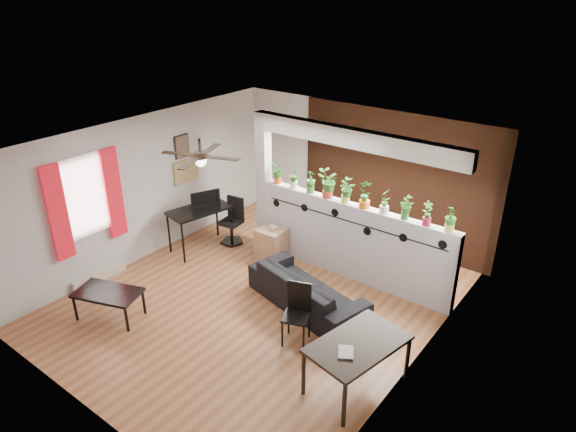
{
  "coord_description": "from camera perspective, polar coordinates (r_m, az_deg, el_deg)",
  "views": [
    {
      "loc": [
        4.53,
        -5.23,
        4.72
      ],
      "look_at": [
        0.12,
        0.6,
        1.29
      ],
      "focal_mm": 32.0,
      "sensor_mm": 36.0,
      "label": 1
    }
  ],
  "objects": [
    {
      "name": "office_chair",
      "position": [
        9.93,
        -6.15,
        -0.85
      ],
      "size": [
        0.47,
        0.47,
        0.89
      ],
      "color": "black",
      "rests_on": "ground"
    },
    {
      "name": "potted_plant_4",
      "position": [
        8.39,
        6.45,
        2.86
      ],
      "size": [
        0.23,
        0.21,
        0.4
      ],
      "color": "#DBDB4D",
      "rests_on": "partition_wall"
    },
    {
      "name": "potted_plant_8",
      "position": [
        7.84,
        15.25,
        0.37
      ],
      "size": [
        0.24,
        0.24,
        0.38
      ],
      "color": "#B21C3D",
      "rests_on": "partition_wall"
    },
    {
      "name": "partition_wall",
      "position": [
        8.69,
        7.16,
        -2.83
      ],
      "size": [
        3.6,
        0.18,
        1.35
      ],
      "primitive_type": "cube",
      "color": "#BCBCC1",
      "rests_on": "ground"
    },
    {
      "name": "potted_plant_3",
      "position": [
        8.55,
        4.45,
        3.65
      ],
      "size": [
        0.32,
        0.32,
        0.48
      ],
      "color": "red",
      "rests_on": "partition_wall"
    },
    {
      "name": "pier_column",
      "position": [
        9.42,
        -2.69,
        3.81
      ],
      "size": [
        0.22,
        0.2,
        2.6
      ],
      "primitive_type": "cube",
      "color": "#BCBCC1",
      "rests_on": "ground"
    },
    {
      "name": "potted_plant_1",
      "position": [
        8.93,
        0.65,
        4.38
      ],
      "size": [
        0.19,
        0.22,
        0.38
      ],
      "color": "white",
      "rests_on": "partition_wall"
    },
    {
      "name": "folding_chair",
      "position": [
        7.26,
        1.09,
        -10.11
      ],
      "size": [
        0.47,
        0.47,
        0.9
      ],
      "color": "black",
      "rests_on": "ground"
    },
    {
      "name": "framed_art",
      "position": [
        9.81,
        -11.71,
        7.59
      ],
      "size": [
        0.03,
        0.34,
        0.44
      ],
      "color": "#8C7259",
      "rests_on": "room_shell"
    },
    {
      "name": "monitor",
      "position": [
        9.66,
        -9.24,
        1.57
      ],
      "size": [
        0.31,
        0.17,
        0.18
      ],
      "primitive_type": "imported",
      "rotation": [
        0.0,
        0.0,
        1.16
      ],
      "color": "black",
      "rests_on": "computer_desk"
    },
    {
      "name": "room_shell",
      "position": [
        7.71,
        -3.42,
        -1.24
      ],
      "size": [
        6.3,
        7.1,
        2.9
      ],
      "color": "brown",
      "rests_on": "ground"
    },
    {
      "name": "dining_table",
      "position": [
        6.52,
        7.76,
        -14.26
      ],
      "size": [
        1.0,
        1.38,
        0.68
      ],
      "color": "black",
      "rests_on": "ground"
    },
    {
      "name": "book",
      "position": [
        6.3,
        5.58,
        -14.76
      ],
      "size": [
        0.28,
        0.3,
        0.02
      ],
      "primitive_type": "imported",
      "rotation": [
        0.0,
        0.0,
        0.53
      ],
      "color": "gray",
      "rests_on": "dining_table"
    },
    {
      "name": "coffee_table",
      "position": [
        8.21,
        -19.38,
        -8.22
      ],
      "size": [
        1.09,
        0.83,
        0.45
      ],
      "color": "black",
      "rests_on": "ground"
    },
    {
      "name": "potted_plant_7",
      "position": [
        7.97,
        12.93,
        0.94
      ],
      "size": [
        0.22,
        0.21,
        0.36
      ],
      "color": "#2E7F31",
      "rests_on": "partition_wall"
    },
    {
      "name": "cup",
      "position": [
        9.16,
        -1.64,
        -1.29
      ],
      "size": [
        0.17,
        0.17,
        0.11
      ],
      "primitive_type": "imported",
      "rotation": [
        0.0,
        0.0,
        -0.27
      ],
      "color": "gray",
      "rests_on": "cube_shelf"
    },
    {
      "name": "computer_desk",
      "position": [
        9.63,
        -9.81,
        0.36
      ],
      "size": [
        0.83,
        1.24,
        0.82
      ],
      "color": "black",
      "rests_on": "ground"
    },
    {
      "name": "corkboard",
      "position": [
        10.0,
        -11.25,
        4.94
      ],
      "size": [
        0.03,
        0.6,
        0.45
      ],
      "primitive_type": "cube",
      "color": "#9D804C",
      "rests_on": "room_shell"
    },
    {
      "name": "vine_decal",
      "position": [
        8.43,
        6.98,
        -0.64
      ],
      "size": [
        3.31,
        0.01,
        0.3
      ],
      "color": "black",
      "rests_on": "partition_wall"
    },
    {
      "name": "potted_plant_5",
      "position": [
        8.22,
        8.56,
        2.55
      ],
      "size": [
        0.32,
        0.29,
        0.48
      ],
      "color": "orange",
      "rests_on": "partition_wall"
    },
    {
      "name": "baseboard_heater",
      "position": [
        9.36,
        -20.19,
        -6.25
      ],
      "size": [
        0.08,
        1.0,
        0.18
      ],
      "primitive_type": "cube",
      "color": "silver",
      "rests_on": "ground"
    },
    {
      "name": "sofa",
      "position": [
        8.07,
        2.15,
        -8.21
      ],
      "size": [
        2.08,
        1.21,
        0.57
      ],
      "primitive_type": "imported",
      "rotation": [
        0.0,
        0.0,
        2.9
      ],
      "color": "black",
      "rests_on": "ground"
    },
    {
      "name": "potted_plant_0",
      "position": [
        9.13,
        -1.12,
        4.88
      ],
      "size": [
        0.25,
        0.25,
        0.4
      ],
      "color": "#E3551A",
      "rests_on": "partition_wall"
    },
    {
      "name": "ceiling_fan",
      "position": [
        7.64,
        -9.7,
        6.42
      ],
      "size": [
        1.19,
        1.19,
        0.43
      ],
      "color": "black",
      "rests_on": "room_shell"
    },
    {
      "name": "potted_plant_6",
      "position": [
        8.09,
        10.71,
        1.72
      ],
      "size": [
        0.17,
        0.21,
        0.4
      ],
      "color": "white",
      "rests_on": "partition_wall"
    },
    {
      "name": "cube_shelf",
      "position": [
        9.35,
        -1.86,
        -3.12
      ],
      "size": [
        0.5,
        0.45,
        0.59
      ],
      "primitive_type": "cube",
      "rotation": [
        0.0,
        0.0,
        0.03
      ],
      "color": "#A47A57",
      "rests_on": "ground"
    },
    {
      "name": "potted_plant_9",
      "position": [
        7.74,
        17.63,
        -0.24
      ],
      "size": [
        0.25,
        0.23,
        0.39
      ],
      "color": "gold",
      "rests_on": "partition_wall"
    },
    {
      "name": "ceiling_header",
      "position": [
        8.02,
        7.84,
        8.45
      ],
      "size": [
        3.6,
        0.18,
        0.3
      ],
      "primitive_type": "cube",
      "color": "white",
      "rests_on": "room_shell"
    },
    {
      "name": "brick_panel",
      "position": [
        9.63,
        11.82,
        3.78
      ],
      "size": [
        3.9,
        0.05,
        2.6
      ],
      "primitive_type": "cube",
      "color": "#9E512E",
      "rests_on": "ground"
    },
    {
      "name": "potted_plant_2",
      "position": [
        8.74,
        2.51,
        3.91
      ],
      "size": [
        0.24,
        0.22,
        0.39
      ],
      "color": "#408630",
      "rests_on": "partition_wall"
    },
    {
      "name": "window_assembly",
      "position": [
        8.76,
        -21.61,
        1.77
      ],
      "size": [
        0.09,
        1.3,
        1.55
      ],
      "color": "white",
      "rests_on": "room_shell"
    }
  ]
}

